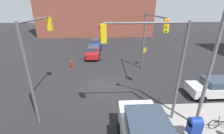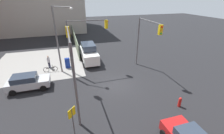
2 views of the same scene
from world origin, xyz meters
The scene contains 14 objects.
ground_plane centered at (0.00, 0.00, 0.00)m, with size 120.00×120.00×0.00m, color black.
sidewalk_corner centered at (9.00, 9.00, 0.01)m, with size 12.00×12.00×0.01m, color gray.
construction_fence centered at (19.67, 3.20, 1.20)m, with size 23.34×0.12×2.40m, color #607056.
traffic_signal_nw_corner centered at (-2.06, 4.50, 4.68)m, with size 6.31×0.36×6.50m.
traffic_signal_se_corner centered at (2.57, -4.50, 4.61)m, with size 5.10×0.36×6.50m.
traffic_signal_ne_corner centered at (4.50, 2.63, 4.60)m, with size 0.36×4.95×6.50m.
street_lamp_corner centered at (4.99, 5.50, 4.70)m, with size 1.77×2.24×8.00m.
warning_sign_two_way centered at (-5.40, 4.96, 1.64)m, with size 0.48×0.48×2.40m.
mailbox_blue centered at (6.20, 5.00, 0.76)m, with size 0.56×0.64×1.43m.
fire_hydrant centered at (-5.00, -4.20, 0.49)m, with size 0.26×0.26×0.94m.
hatchback_silver centered at (2.02, 9.13, 0.84)m, with size 2.02×4.11×1.62m.
van_white_delivery centered at (7.57, 1.80, 1.28)m, with size 5.40×2.32×2.62m.
pedestrian_crossing centered at (6.80, 7.40, 0.92)m, with size 0.36×0.36×1.77m.
bicycle_leaning_on_fence centered at (5.60, 7.20, 0.35)m, with size 0.05×1.75×0.97m.
Camera 2 is at (-13.37, 4.63, 8.97)m, focal length 24.00 mm.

